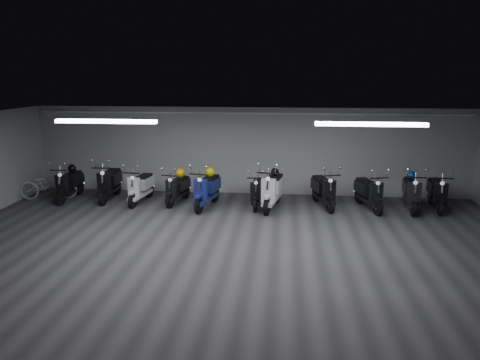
# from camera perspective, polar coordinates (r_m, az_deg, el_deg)

# --- Properties ---
(floor) EXTENTS (14.00, 10.00, 0.01)m
(floor) POSITION_cam_1_polar(r_m,az_deg,el_deg) (9.59, -1.41, -9.67)
(floor) COLOR #323234
(floor) RESTS_ON ground
(ceiling) EXTENTS (14.00, 10.00, 0.01)m
(ceiling) POSITION_cam_1_polar(r_m,az_deg,el_deg) (8.86, -1.51, 7.26)
(ceiling) COLOR gray
(ceiling) RESTS_ON ground
(back_wall) EXTENTS (14.00, 0.01, 2.80)m
(back_wall) POSITION_cam_1_polar(r_m,az_deg,el_deg) (13.99, 1.14, 3.79)
(back_wall) COLOR gray
(back_wall) RESTS_ON ground
(front_wall) EXTENTS (14.00, 0.01, 2.80)m
(front_wall) POSITION_cam_1_polar(r_m,az_deg,el_deg) (4.57, -9.84, -18.07)
(front_wall) COLOR gray
(front_wall) RESTS_ON ground
(fluor_strip_left) EXTENTS (2.40, 0.18, 0.08)m
(fluor_strip_left) POSITION_cam_1_polar(r_m,az_deg,el_deg) (10.63, -17.18, 7.37)
(fluor_strip_left) COLOR white
(fluor_strip_left) RESTS_ON ceiling
(fluor_strip_right) EXTENTS (2.40, 0.18, 0.08)m
(fluor_strip_right) POSITION_cam_1_polar(r_m,az_deg,el_deg) (9.97, 16.77, 7.02)
(fluor_strip_right) COLOR white
(fluor_strip_right) RESTS_ON ceiling
(conduit) EXTENTS (13.60, 0.05, 0.05)m
(conduit) POSITION_cam_1_polar(r_m,az_deg,el_deg) (13.75, 1.14, 8.75)
(conduit) COLOR white
(conduit) RESTS_ON back_wall
(scooter_0) EXTENTS (0.60, 1.77, 1.32)m
(scooter_0) POSITION_cam_1_polar(r_m,az_deg,el_deg) (14.40, -21.54, 0.11)
(scooter_0) COLOR black
(scooter_0) RESTS_ON floor
(scooter_1) EXTENTS (0.72, 1.92, 1.40)m
(scooter_1) POSITION_cam_1_polar(r_m,az_deg,el_deg) (14.00, -16.78, 0.30)
(scooter_1) COLOR black
(scooter_1) RESTS_ON floor
(scooter_2) EXTENTS (0.78, 1.80, 1.30)m
(scooter_2) POSITION_cam_1_polar(r_m,az_deg,el_deg) (13.42, -12.94, -0.26)
(scooter_2) COLOR silver
(scooter_2) RESTS_ON floor
(scooter_3) EXTENTS (0.87, 1.70, 1.21)m
(scooter_3) POSITION_cam_1_polar(r_m,az_deg,el_deg) (13.17, -8.21, -0.51)
(scooter_3) COLOR black
(scooter_3) RESTS_ON floor
(scooter_4) EXTENTS (0.99, 1.96, 1.40)m
(scooter_4) POSITION_cam_1_polar(r_m,az_deg,el_deg) (12.63, -4.36, -0.57)
(scooter_4) COLOR navy
(scooter_4) RESTS_ON floor
(scooter_5) EXTENTS (0.62, 1.65, 1.21)m
(scooter_5) POSITION_cam_1_polar(r_m,az_deg,el_deg) (12.73, 2.32, -0.85)
(scooter_5) COLOR black
(scooter_5) RESTS_ON floor
(scooter_6) EXTENTS (1.04, 2.08, 1.48)m
(scooter_6) POSITION_cam_1_polar(r_m,az_deg,el_deg) (12.52, 4.29, -0.51)
(scooter_6) COLOR white
(scooter_6) RESTS_ON floor
(scooter_7) EXTENTS (1.05, 1.89, 1.34)m
(scooter_7) POSITION_cam_1_polar(r_m,az_deg,el_deg) (12.89, 10.92, -0.63)
(scooter_7) COLOR black
(scooter_7) RESTS_ON floor
(scooter_8) EXTENTS (1.03, 1.86, 1.32)m
(scooter_8) POSITION_cam_1_polar(r_m,az_deg,el_deg) (12.97, 16.59, -0.91)
(scooter_8) COLOR black
(scooter_8) RESTS_ON floor
(scooter_9) EXTENTS (0.83, 1.90, 1.37)m
(scooter_9) POSITION_cam_1_polar(r_m,az_deg,el_deg) (13.29, 21.62, -0.87)
(scooter_9) COLOR black
(scooter_9) RESTS_ON floor
(bicycle) EXTENTS (1.81, 0.94, 1.11)m
(bicycle) POSITION_cam_1_polar(r_m,az_deg,el_deg) (14.75, -23.93, -0.22)
(bicycle) COLOR silver
(bicycle) RESTS_ON floor
(scooter_10) EXTENTS (0.78, 1.82, 1.31)m
(scooter_10) POSITION_cam_1_polar(r_m,az_deg,el_deg) (13.65, 24.48, -0.89)
(scooter_10) COLOR black
(scooter_10) RESTS_ON floor
(helmet_0) EXTENTS (0.28, 0.28, 0.28)m
(helmet_0) POSITION_cam_1_polar(r_m,az_deg,el_deg) (12.80, -3.95, 1.04)
(helmet_0) COLOR #C2C20B
(helmet_0) RESTS_ON scooter_4
(helmet_1) EXTENTS (0.24, 0.24, 0.24)m
(helmet_1) POSITION_cam_1_polar(r_m,az_deg,el_deg) (12.71, 4.60, 1.07)
(helmet_1) COLOR black
(helmet_1) RESTS_ON scooter_6
(helmet_2) EXTENTS (0.26, 0.26, 0.26)m
(helmet_2) POSITION_cam_1_polar(r_m,az_deg,el_deg) (14.55, -21.20, 1.43)
(helmet_2) COLOR black
(helmet_2) RESTS_ON scooter_0
(helmet_3) EXTENTS (0.25, 0.25, 0.25)m
(helmet_3) POSITION_cam_1_polar(r_m,az_deg,el_deg) (13.47, 21.57, 0.58)
(helmet_3) COLOR navy
(helmet_3) RESTS_ON scooter_9
(helmet_4) EXTENTS (0.28, 0.28, 0.28)m
(helmet_4) POSITION_cam_1_polar(r_m,az_deg,el_deg) (13.30, -7.83, 0.91)
(helmet_4) COLOR gold
(helmet_4) RESTS_ON scooter_3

